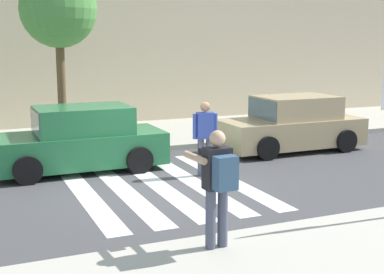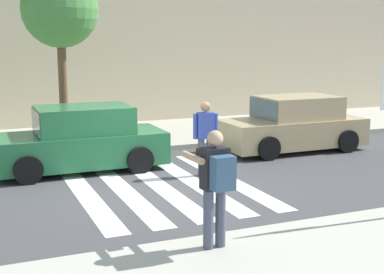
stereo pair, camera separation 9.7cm
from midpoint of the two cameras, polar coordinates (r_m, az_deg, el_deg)
ground_plane at (r=11.44m, az=-3.42°, el=-5.48°), size 120.00×120.00×0.00m
sidewalk_far at (r=17.05m, az=-10.32°, el=-0.11°), size 60.00×4.80×0.14m
building_facade_far at (r=21.10m, az=-13.45°, el=12.40°), size 56.00×4.00×7.94m
crosswalk_stripe_0 at (r=11.21m, az=-11.53°, el=-5.99°), size 0.44×5.20×0.01m
crosswalk_stripe_1 at (r=11.38m, az=-7.57°, el=-5.60°), size 0.44×5.20×0.01m
crosswalk_stripe_2 at (r=11.62m, az=-3.76°, el=-5.21°), size 0.44×5.20×0.01m
crosswalk_stripe_3 at (r=11.90m, az=-0.11°, el=-4.81°), size 0.44×5.20×0.01m
crosswalk_stripe_4 at (r=12.22m, az=3.35°, el=-4.42°), size 0.44×5.20×0.01m
photographer_with_backpack at (r=7.60m, az=2.42°, el=-4.50°), size 0.62×0.87×1.72m
pedestrian_crossing at (r=12.28m, az=1.18°, el=0.31°), size 0.57×0.31×1.72m
parked_car_green at (r=13.11m, az=-12.14°, el=-0.39°), size 4.10×1.92×1.55m
parked_car_tan at (r=15.43m, az=10.44°, el=1.27°), size 4.10×1.92×1.55m
street_tree_center at (r=15.37m, az=-14.26°, el=12.92°), size 2.10×2.10×4.84m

